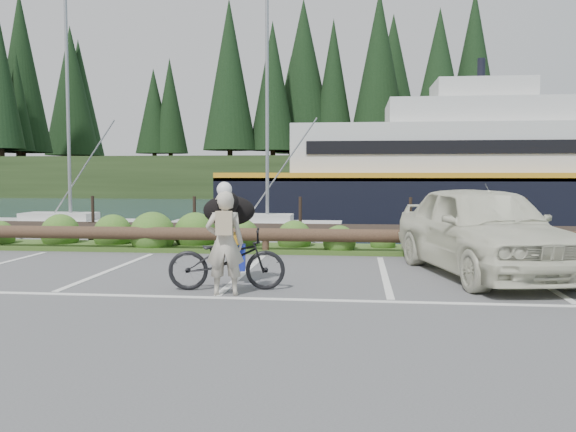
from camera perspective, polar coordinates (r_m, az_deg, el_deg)
The scene contains 8 objects.
ground at distance 9.62m, azimuth -6.27°, elevation -7.15°, with size 72.00×72.00×0.00m, color #4C4D4F.
harbor_backdrop at distance 87.75m, azimuth 5.43°, elevation 2.77°, with size 170.00×160.00×30.00m.
vegetation_strip at distance 14.76m, azimuth -1.70°, elevation -3.03°, with size 34.00×1.60×0.10m, color #3D5B21.
log_rail at distance 14.08m, azimuth -2.11°, elevation -3.58°, with size 32.00×0.30×0.60m, color #443021, non-canonical shape.
bicycle at distance 9.78m, azimuth -5.75°, elevation -4.06°, with size 0.65×1.86×0.98m, color black.
cyclist at distance 9.31m, azimuth -5.94°, elevation -2.55°, with size 0.58×0.38×1.60m, color #B9B09D.
dog at distance 10.29m, azimuth -5.55°, elevation 0.51°, with size 0.89×0.43×0.51m, color black.
parked_car at distance 11.66m, azimuth 17.74°, elevation -1.21°, with size 1.98×4.91×1.67m, color beige.
Camera 1 is at (2.10, -9.20, 1.86)m, focal length 38.00 mm.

